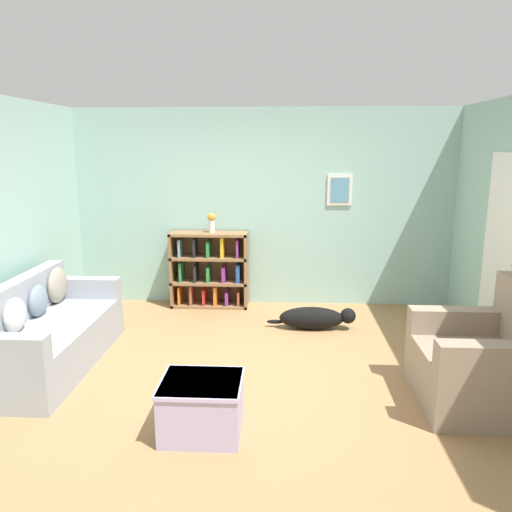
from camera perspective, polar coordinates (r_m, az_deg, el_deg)
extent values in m
plane|color=#997047|center=(4.88, -0.25, -13.18)|extent=(14.00, 14.00, 0.00)
cube|color=#93BCB2|center=(6.69, 0.84, 5.51)|extent=(5.60, 0.10, 2.60)
cube|color=silver|center=(6.64, 9.55, 7.45)|extent=(0.32, 0.02, 0.40)
cube|color=#568EAD|center=(6.63, 9.56, 7.44)|extent=(0.24, 0.01, 0.32)
cube|color=white|center=(5.66, 26.21, 0.12)|extent=(0.02, 0.84, 2.05)
cube|color=#9399A3|center=(5.32, -22.34, -9.37)|extent=(0.81, 1.91, 0.43)
cube|color=#9399A3|center=(5.34, -25.89, -4.86)|extent=(0.16, 1.91, 0.41)
cube|color=#9399A3|center=(5.98, -19.07, -3.42)|extent=(0.81, 0.16, 0.23)
ellipsoid|color=beige|center=(5.11, -25.86, -6.10)|extent=(0.14, 0.33, 0.33)
ellipsoid|color=slate|center=(5.48, -23.64, -4.71)|extent=(0.14, 0.32, 0.32)
ellipsoid|color=gray|center=(5.86, -21.75, -3.12)|extent=(0.14, 0.39, 0.39)
cube|color=olive|center=(6.75, -9.46, -1.49)|extent=(0.04, 0.34, 1.00)
cube|color=olive|center=(6.61, -1.12, -1.62)|extent=(0.04, 0.34, 1.00)
cube|color=olive|center=(6.82, -5.14, -1.23)|extent=(1.02, 0.02, 1.00)
cube|color=olive|center=(6.80, -5.25, -5.51)|extent=(1.02, 0.34, 0.04)
cube|color=olive|center=(6.71, -5.31, -2.94)|extent=(1.02, 0.34, 0.04)
cube|color=olive|center=(6.63, -5.37, -0.16)|extent=(1.02, 0.34, 0.04)
cube|color=olive|center=(6.57, -5.42, 2.54)|extent=(1.02, 0.34, 0.04)
cube|color=orange|center=(6.82, -8.63, -4.41)|extent=(0.03, 0.25, 0.26)
cube|color=#287A3D|center=(6.73, -8.49, -1.71)|extent=(0.03, 0.25, 0.25)
cube|color=#60939E|center=(6.66, -8.62, 0.99)|extent=(0.03, 0.25, 0.23)
cube|color=brown|center=(6.79, -7.32, -4.38)|extent=(0.03, 0.25, 0.27)
cube|color=black|center=(6.69, -6.87, -1.87)|extent=(0.03, 0.25, 0.22)
cube|color=black|center=(6.62, -6.96, 1.02)|extent=(0.03, 0.25, 0.24)
cube|color=#B22823|center=(6.77, -5.89, -4.61)|extent=(0.03, 0.25, 0.23)
cube|color=#287A3D|center=(6.67, -5.40, -1.98)|extent=(0.04, 0.25, 0.20)
cube|color=#287A3D|center=(6.59, -5.42, 0.87)|extent=(0.04, 0.25, 0.21)
cube|color=orange|center=(6.74, -4.59, -4.48)|extent=(0.04, 0.25, 0.27)
cube|color=#7A2D84|center=(6.64, -3.64, -2.00)|extent=(0.05, 0.25, 0.20)
cube|color=gold|center=(6.56, -3.81, 1.09)|extent=(0.04, 0.25, 0.27)
cube|color=#7A2D84|center=(6.73, -3.29, -4.79)|extent=(0.04, 0.25, 0.20)
cube|color=#234C9E|center=(6.62, -2.02, -1.89)|extent=(0.05, 0.25, 0.24)
cube|color=#7A2D84|center=(6.55, -2.08, 0.94)|extent=(0.03, 0.25, 0.23)
cube|color=brown|center=(6.71, -1.96, -4.78)|extent=(0.03, 0.25, 0.21)
cube|color=gray|center=(4.64, 23.84, -12.50)|extent=(0.94, 0.99, 0.47)
cube|color=gray|center=(4.16, 26.21, -10.41)|extent=(0.94, 0.18, 0.22)
cube|color=gray|center=(4.86, 22.54, -6.83)|extent=(0.94, 0.18, 0.22)
cube|color=#ADA3CC|center=(3.90, -6.22, -16.76)|extent=(0.58, 0.51, 0.42)
cube|color=#BBB0DC|center=(3.81, -6.29, -14.22)|extent=(0.60, 0.53, 0.03)
ellipsoid|color=black|center=(5.93, 6.36, -7.07)|extent=(0.76, 0.24, 0.27)
sphere|color=black|center=(5.96, 10.47, -6.74)|extent=(0.18, 0.18, 0.18)
ellipsoid|color=black|center=(5.98, 2.19, -7.52)|extent=(0.20, 0.05, 0.05)
cylinder|color=silver|center=(6.54, -5.07, 3.38)|extent=(0.08, 0.08, 0.16)
sphere|color=orange|center=(6.53, -5.09, 4.46)|extent=(0.11, 0.11, 0.11)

